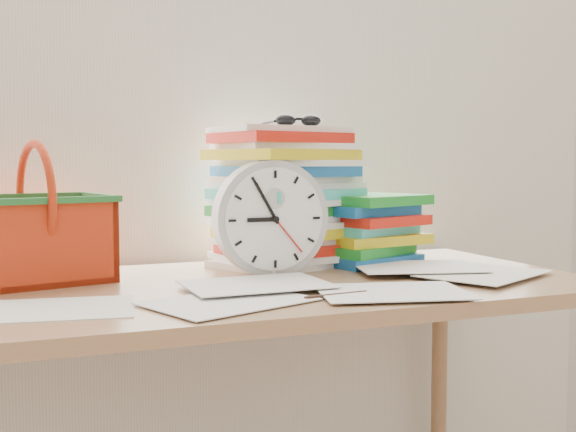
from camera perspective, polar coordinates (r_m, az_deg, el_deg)
name	(u,v)px	position (r m, az deg, el deg)	size (l,w,h in m)	color
curtain	(210,45)	(1.89, -6.16, 13.29)	(2.40, 0.01, 2.50)	white
desk	(262,317)	(1.54, -2.08, -7.96)	(1.40, 0.70, 0.75)	#936945
paper_stack	(286,197)	(1.76, -0.19, 1.54)	(0.34, 0.28, 0.34)	white
clock	(271,218)	(1.59, -1.39, -0.18)	(0.26, 0.26, 0.05)	#B1B1B1
sunglasses	(298,120)	(1.73, 0.82, 7.57)	(0.13, 0.11, 0.03)	black
book_stack	(366,229)	(1.82, 6.21, -1.02)	(0.28, 0.22, 0.17)	white
basket	(36,213)	(1.60, -19.32, 0.21)	(0.29, 0.23, 0.29)	red
pen	(336,295)	(1.36, 3.84, -6.28)	(0.01, 0.01, 0.13)	black
scattered_papers	(262,279)	(1.53, -2.09, -5.00)	(1.26, 0.42, 0.02)	white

